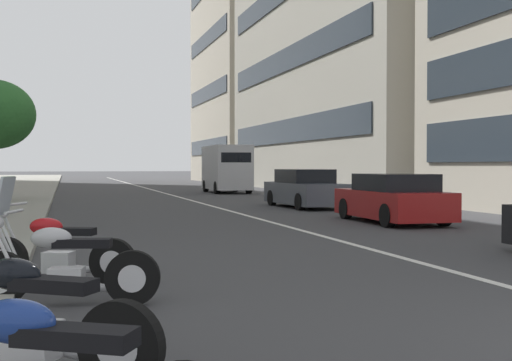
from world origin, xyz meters
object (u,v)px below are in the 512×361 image
(motorcycle_by_sign_pole, at_px, (63,268))
(car_lead_in_lane, at_px, (305,189))
(motorcycle_under_tarp, at_px, (31,324))
(delivery_van_ahead, at_px, (226,168))
(car_following_behind, at_px, (392,199))
(motorcycle_second_in_row, at_px, (57,253))

(motorcycle_by_sign_pole, bearing_deg, car_lead_in_lane, -105.48)
(motorcycle_under_tarp, distance_m, delivery_van_ahead, 34.55)
(car_following_behind, distance_m, delivery_van_ahead, 21.56)
(motorcycle_under_tarp, distance_m, motorcycle_second_in_row, 4.15)
(motorcycle_second_in_row, relative_size, delivery_van_ahead, 0.40)
(motorcycle_under_tarp, relative_size, car_following_behind, 0.42)
(motorcycle_under_tarp, height_order, delivery_van_ahead, delivery_van_ahead)
(car_lead_in_lane, xyz_separation_m, delivery_van_ahead, (14.47, -0.40, 0.79))
(car_following_behind, bearing_deg, motorcycle_under_tarp, 143.68)
(motorcycle_by_sign_pole, xyz_separation_m, car_lead_in_lane, (16.08, -8.87, 0.25))
(car_following_behind, height_order, car_lead_in_lane, car_lead_in_lane)
(motorcycle_by_sign_pole, distance_m, delivery_van_ahead, 31.94)
(motorcycle_under_tarp, height_order, motorcycle_second_in_row, motorcycle_under_tarp)
(motorcycle_by_sign_pole, distance_m, car_lead_in_lane, 18.36)
(motorcycle_under_tarp, height_order, car_following_behind, car_following_behind)
(motorcycle_by_sign_pole, relative_size, car_following_behind, 0.48)
(motorcycle_under_tarp, height_order, motorcycle_by_sign_pole, motorcycle_by_sign_pole)
(motorcycle_by_sign_pole, xyz_separation_m, motorcycle_second_in_row, (1.49, 0.08, -0.02))
(car_following_behind, height_order, delivery_van_ahead, delivery_van_ahead)
(motorcycle_second_in_row, bearing_deg, motorcycle_under_tarp, 111.01)
(car_following_behind, distance_m, car_lead_in_lane, 7.07)
(motorcycle_by_sign_pole, bearing_deg, car_following_behind, -121.19)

